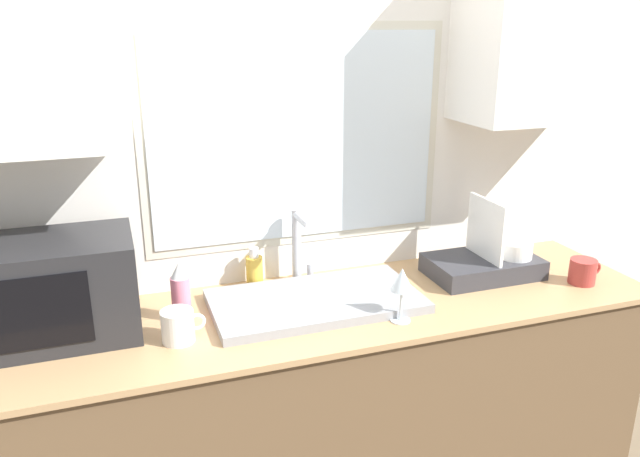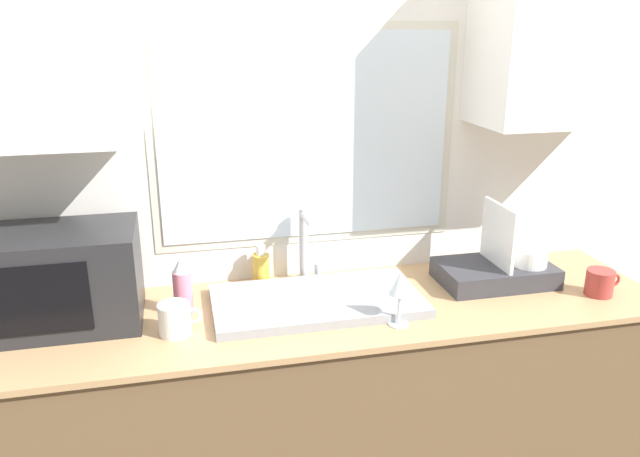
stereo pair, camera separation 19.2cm
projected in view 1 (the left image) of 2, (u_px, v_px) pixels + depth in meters
The scene contains 11 objects.
countertop at pixel (324, 423), 2.19m from camera, with size 2.27×0.60×0.91m.
wall_back at pixel (298, 146), 2.15m from camera, with size 6.00×0.38×2.60m.
sink_basin at pixel (316, 301), 2.05m from camera, with size 0.68×0.37×0.03m.
faucet at pixel (299, 241), 2.18m from camera, with size 0.08×0.16×0.27m.
microwave at pixel (45, 290), 1.81m from camera, with size 0.51×0.31×0.30m.
dish_rack at pixel (486, 262), 2.28m from camera, with size 0.40×0.24×0.29m.
spray_bottle at pixel (181, 292), 1.93m from camera, with size 0.06×0.06×0.19m.
soap_bottle at pixel (254, 270), 2.18m from camera, with size 0.06×0.06×0.14m.
mug_near_sink at pixel (178, 326), 1.81m from camera, with size 0.13×0.10×0.10m.
wine_glass at pixel (402, 282), 1.90m from camera, with size 0.07×0.07×0.18m.
mug_by_rack at pixel (583, 271), 2.21m from camera, with size 0.13×0.09×0.09m.
Camera 1 is at (-0.62, -1.47, 1.80)m, focal length 35.00 mm.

